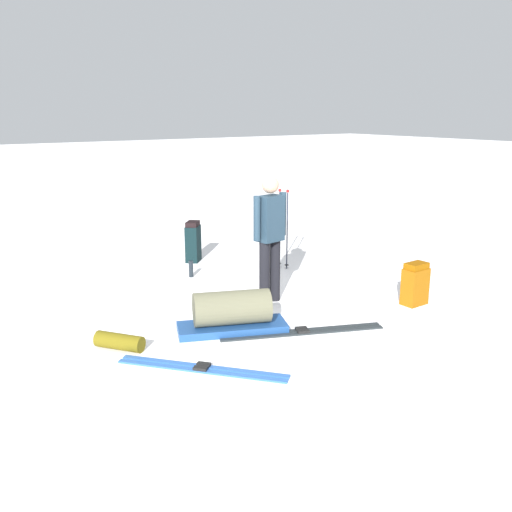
# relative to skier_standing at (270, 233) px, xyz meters

# --- Properties ---
(ground_plane) EXTENTS (80.00, 80.00, 0.00)m
(ground_plane) POSITION_rel_skier_standing_xyz_m (-0.08, 0.28, -0.95)
(ground_plane) COLOR white
(skier_standing) EXTENTS (0.27, 0.56, 1.70)m
(skier_standing) POSITION_rel_skier_standing_xyz_m (0.00, 0.00, 0.00)
(skier_standing) COLOR black
(skier_standing) RESTS_ON ground_plane
(ski_pair_near) EXTENTS (1.46, 1.29, 0.05)m
(ski_pair_near) POSITION_rel_skier_standing_xyz_m (-1.29, 1.77, -0.94)
(ski_pair_near) COLOR #2D5DAE
(ski_pair_near) RESTS_ON ground_plane
(ski_pair_far) EXTENTS (0.90, 1.87, 0.05)m
(ski_pair_far) POSITION_rel_skier_standing_xyz_m (-1.11, 0.33, -0.94)
(ski_pair_far) COLOR #22282A
(ski_pair_far) RESTS_ON ground_plane
(backpack_large_dark) EXTENTS (0.23, 0.34, 0.57)m
(backpack_large_dark) POSITION_rel_skier_standing_xyz_m (-1.18, -1.54, -0.67)
(backpack_large_dark) COLOR #8C4D0A
(backpack_large_dark) RESTS_ON ground_plane
(backpack_bright) EXTENTS (0.37, 0.37, 0.69)m
(backpack_bright) POSITION_rel_skier_standing_xyz_m (2.45, -0.15, -0.61)
(backpack_bright) COLOR black
(backpack_bright) RESTS_ON ground_plane
(ski_poles_planted_near) EXTENTS (0.22, 0.11, 1.30)m
(ski_poles_planted_near) POSITION_rel_skier_standing_xyz_m (1.25, -1.17, -0.23)
(ski_poles_planted_near) COLOR black
(ski_poles_planted_near) RESTS_ON ground_plane
(gear_sled) EXTENTS (0.90, 1.35, 0.49)m
(gear_sled) POSITION_rel_skier_standing_xyz_m (-0.60, 0.98, -0.73)
(gear_sled) COLOR navy
(gear_sled) RESTS_ON ground_plane
(sleeping_mat_rolled) EXTENTS (0.55, 0.47, 0.18)m
(sleeping_mat_rolled) POSITION_rel_skier_standing_xyz_m (-0.35, 2.27, -0.86)
(sleeping_mat_rolled) COLOR #605310
(sleeping_mat_rolled) RESTS_ON ground_plane
(thermos_bottle) EXTENTS (0.07, 0.07, 0.26)m
(thermos_bottle) POSITION_rel_skier_standing_xyz_m (1.64, 0.33, -0.82)
(thermos_bottle) COLOR black
(thermos_bottle) RESTS_ON ground_plane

